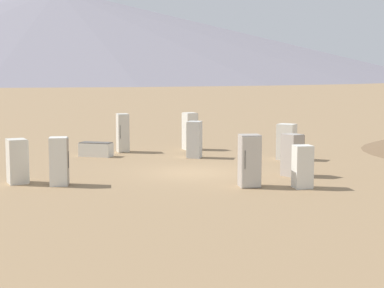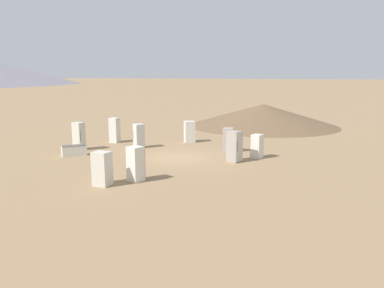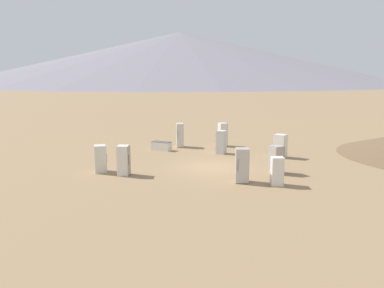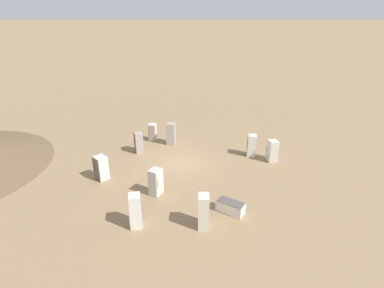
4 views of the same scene
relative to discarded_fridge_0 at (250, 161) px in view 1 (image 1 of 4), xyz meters
name	(u,v)px [view 1 (image 1 of 4)]	position (x,y,z in m)	size (l,w,h in m)	color
ground_plane	(194,172)	(-0.89, 3.60, -0.92)	(1000.00, 1000.00, 0.00)	#937551
mountain_ridge_0	(59,34)	(25.16, 306.82, 20.89)	(355.81, 355.81, 43.63)	gray
discarded_fridge_0	(250,161)	(0.00, 0.00, 0.00)	(0.81, 0.83, 1.84)	#A89E93
discarded_fridge_1	(59,161)	(-6.34, 2.30, -0.06)	(0.76, 0.77, 1.72)	silver
discarded_fridge_2	(194,140)	(0.43, 7.72, -0.07)	(0.90, 0.95, 1.71)	silver
discarded_fridge_3	(292,155)	(2.47, 1.64, -0.10)	(0.82, 0.84, 1.63)	#A89E93
discarded_fridge_4	(190,131)	(1.15, 10.72, 0.03)	(0.73, 0.76, 1.90)	silver
discarded_fridge_5	(17,161)	(-7.74, 3.16, -0.11)	(0.79, 0.85, 1.61)	beige
discarded_fridge_6	(302,167)	(1.66, -0.76, -0.17)	(0.68, 0.71, 1.49)	silver
discarded_fridge_7	(287,142)	(4.27, 5.85, -0.10)	(1.05, 1.05, 1.64)	silver
discarded_fridge_8	(96,149)	(-3.89, 9.53, -0.58)	(1.65, 1.40, 0.68)	silver
discarded_fridge_9	(123,133)	(-2.34, 10.77, 0.04)	(0.57, 0.79, 1.92)	beige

